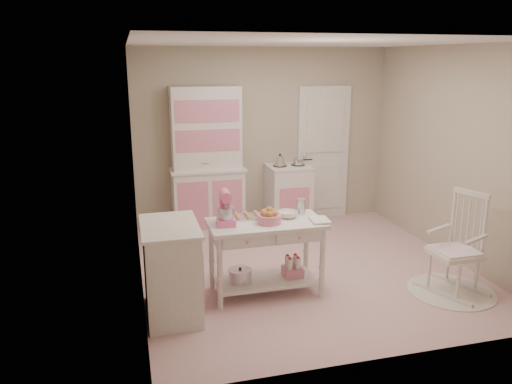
{
  "coord_description": "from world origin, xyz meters",
  "views": [
    {
      "loc": [
        -1.96,
        -5.19,
        2.43
      ],
      "look_at": [
        -0.6,
        0.03,
        0.99
      ],
      "focal_mm": 35.0,
      "sensor_mm": 36.0,
      "label": 1
    }
  ],
  "objects_px": {
    "base_cabinet": "(171,270)",
    "rocking_chair": "(456,244)",
    "stove": "(288,196)",
    "bread_basket": "(269,219)",
    "hutch": "(207,161)",
    "stand_mixer": "(226,208)",
    "work_table": "(266,258)"
  },
  "relations": [
    {
      "from": "base_cabinet",
      "to": "bread_basket",
      "type": "distance_m",
      "value": 1.11
    },
    {
      "from": "rocking_chair",
      "to": "base_cabinet",
      "type": "bearing_deg",
      "value": 151.35
    },
    {
      "from": "hutch",
      "to": "bread_basket",
      "type": "xyz_separation_m",
      "value": [
        0.28,
        -2.18,
        -0.19
      ]
    },
    {
      "from": "stove",
      "to": "base_cabinet",
      "type": "relative_size",
      "value": 1.0
    },
    {
      "from": "hutch",
      "to": "bread_basket",
      "type": "bearing_deg",
      "value": -82.56
    },
    {
      "from": "hutch",
      "to": "rocking_chair",
      "type": "relative_size",
      "value": 1.89
    },
    {
      "from": "stove",
      "to": "rocking_chair",
      "type": "height_order",
      "value": "rocking_chair"
    },
    {
      "from": "stove",
      "to": "work_table",
      "type": "height_order",
      "value": "stove"
    },
    {
      "from": "work_table",
      "to": "base_cabinet",
      "type": "bearing_deg",
      "value": -168.29
    },
    {
      "from": "stove",
      "to": "work_table",
      "type": "distance_m",
      "value": 2.28
    },
    {
      "from": "stove",
      "to": "stand_mixer",
      "type": "distance_m",
      "value": 2.52
    },
    {
      "from": "base_cabinet",
      "to": "work_table",
      "type": "relative_size",
      "value": 0.77
    },
    {
      "from": "base_cabinet",
      "to": "hutch",
      "type": "bearing_deg",
      "value": 72.38
    },
    {
      "from": "stove",
      "to": "rocking_chair",
      "type": "distance_m",
      "value": 2.76
    },
    {
      "from": "base_cabinet",
      "to": "rocking_chair",
      "type": "xyz_separation_m",
      "value": [
        2.95,
        -0.29,
        0.09
      ]
    },
    {
      "from": "stove",
      "to": "hutch",
      "type": "bearing_deg",
      "value": 177.61
    },
    {
      "from": "stand_mixer",
      "to": "hutch",
      "type": "bearing_deg",
      "value": 90.73
    },
    {
      "from": "stove",
      "to": "bread_basket",
      "type": "xyz_separation_m",
      "value": [
        -0.92,
        -2.13,
        0.39
      ]
    },
    {
      "from": "stand_mixer",
      "to": "work_table",
      "type": "bearing_deg",
      "value": 2.21
    },
    {
      "from": "hutch",
      "to": "stove",
      "type": "distance_m",
      "value": 1.33
    },
    {
      "from": "bread_basket",
      "to": "work_table",
      "type": "bearing_deg",
      "value": 111.8
    },
    {
      "from": "stand_mixer",
      "to": "bread_basket",
      "type": "bearing_deg",
      "value": -4.1
    },
    {
      "from": "stove",
      "to": "stand_mixer",
      "type": "relative_size",
      "value": 2.71
    },
    {
      "from": "base_cabinet",
      "to": "rocking_chair",
      "type": "distance_m",
      "value": 2.96
    },
    {
      "from": "hutch",
      "to": "stand_mixer",
      "type": "xyz_separation_m",
      "value": [
        -0.16,
        -2.11,
        -0.07
      ]
    },
    {
      "from": "rocking_chair",
      "to": "bread_basket",
      "type": "xyz_separation_m",
      "value": [
        -1.92,
        0.44,
        0.3
      ]
    },
    {
      "from": "hutch",
      "to": "stove",
      "type": "bearing_deg",
      "value": -2.39
    },
    {
      "from": "base_cabinet",
      "to": "stand_mixer",
      "type": "bearing_deg",
      "value": 21.28
    },
    {
      "from": "stand_mixer",
      "to": "bread_basket",
      "type": "relative_size",
      "value": 1.36
    },
    {
      "from": "rocking_chair",
      "to": "work_table",
      "type": "bearing_deg",
      "value": 142.58
    },
    {
      "from": "stove",
      "to": "bread_basket",
      "type": "distance_m",
      "value": 2.35
    },
    {
      "from": "stove",
      "to": "rocking_chair",
      "type": "relative_size",
      "value": 0.84
    }
  ]
}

